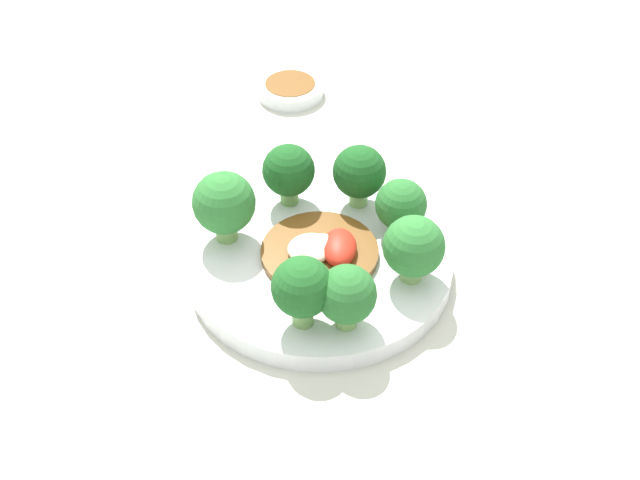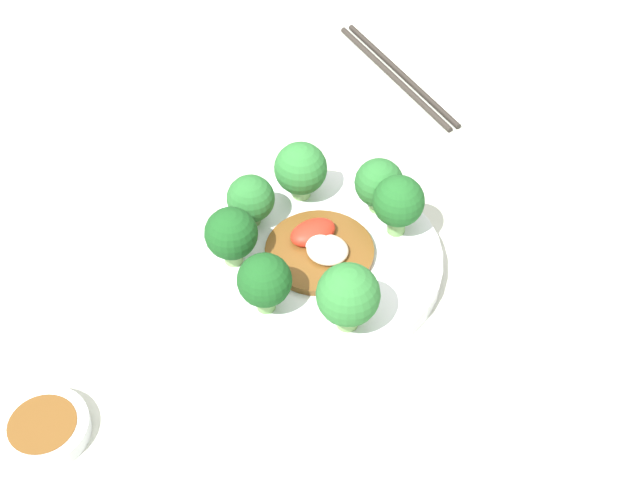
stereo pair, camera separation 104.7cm
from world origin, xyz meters
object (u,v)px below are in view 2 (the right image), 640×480
at_px(broccoli_southeast, 231,234).
at_px(sauce_dish, 44,428).
at_px(plate, 320,260).
at_px(broccoli_west, 379,184).
at_px(chopsticks, 397,75).
at_px(broccoli_northeast, 348,296).
at_px(stirfry_center, 320,247).
at_px(broccoli_northwest, 399,202).
at_px(broccoli_south, 249,201).
at_px(broccoli_east, 265,281).
at_px(broccoli_southwest, 301,169).

relative_size(broccoli_southeast, sauce_dish, 0.82).
xyz_separation_m(plate, broccoli_west, (-0.09, 0.01, 0.05)).
bearing_deg(chopsticks, broccoli_northeast, 23.30).
distance_m(chopsticks, sauce_dish, 0.61).
bearing_deg(stirfry_center, sauce_dish, -17.35).
height_order(broccoli_northwest, chopsticks, broccoli_northwest).
xyz_separation_m(broccoli_southeast, broccoli_south, (-0.05, -0.02, -0.01)).
height_order(broccoli_northwest, broccoli_southeast, broccoli_northwest).
height_order(broccoli_northwest, broccoli_northeast, broccoli_northeast).
relative_size(plate, stirfry_center, 2.26).
bearing_deg(broccoli_southeast, broccoli_northeast, 87.88).
xyz_separation_m(broccoli_southeast, sauce_dish, (0.24, -0.03, -0.05)).
distance_m(broccoli_south, sauce_dish, 0.29).
xyz_separation_m(broccoli_east, broccoli_northeast, (-0.02, 0.07, 0.00)).
relative_size(broccoli_northeast, sauce_dish, 0.91).
height_order(plate, broccoli_south, broccoli_south).
relative_size(plate, broccoli_southeast, 3.79).
bearing_deg(stirfry_center, broccoli_southwest, -133.20).
distance_m(broccoli_southeast, stirfry_center, 0.09).
relative_size(broccoli_west, broccoli_south, 1.08).
height_order(stirfry_center, sauce_dish, stirfry_center).
relative_size(broccoli_northeast, chopsticks, 0.32).
bearing_deg(broccoli_northeast, broccoli_south, -109.92).
bearing_deg(chopsticks, sauce_dish, 0.02).
bearing_deg(chopsticks, broccoli_east, 12.33).
bearing_deg(plate, chopsticks, -163.69).
height_order(broccoli_west, stirfry_center, broccoli_west).
relative_size(plate, broccoli_south, 4.29).
distance_m(broccoli_southeast, broccoli_south, 0.05).
xyz_separation_m(broccoli_northeast, sauce_dish, (0.23, -0.16, -0.05)).
distance_m(broccoli_southwest, broccoli_northwest, 0.11).
bearing_deg(broccoli_east, stirfry_center, 177.47).
xyz_separation_m(plate, broccoli_northwest, (-0.07, 0.05, 0.05)).
distance_m(broccoli_northwest, stirfry_center, 0.09).
bearing_deg(broccoli_northeast, broccoli_west, -159.51).
bearing_deg(broccoli_west, broccoli_southwest, -70.64).
bearing_deg(broccoli_northeast, stirfry_center, -130.78).
xyz_separation_m(broccoli_west, broccoli_northwest, (0.02, 0.03, 0.01)).
height_order(broccoli_northeast, broccoli_south, broccoli_northeast).
distance_m(broccoli_northwest, sauce_dish, 0.39).
height_order(broccoli_west, broccoli_northeast, broccoli_northeast).
relative_size(broccoli_southwest, chopsticks, 0.29).
height_order(broccoli_southwest, sauce_dish, broccoli_southwest).
distance_m(plate, sauce_dish, 0.30).
relative_size(plate, sauce_dish, 3.12).
xyz_separation_m(broccoli_west, broccoli_southwest, (0.03, -0.08, 0.00)).
relative_size(broccoli_southeast, stirfry_center, 0.60).
bearing_deg(sauce_dish, broccoli_southwest, 175.17).
height_order(broccoli_west, broccoli_south, broccoli_west).
height_order(broccoli_east, broccoli_south, broccoli_east).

